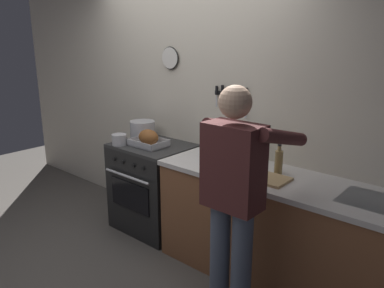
# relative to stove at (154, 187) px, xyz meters

# --- Properties ---
(ground_plane) EXTENTS (8.00, 8.00, 0.00)m
(ground_plane) POSITION_rel_stove_xyz_m (0.22, -0.99, -0.45)
(ground_plane) COLOR #4C4742
(wall_back) EXTENTS (6.00, 0.13, 2.60)m
(wall_back) POSITION_rel_stove_xyz_m (0.22, 0.36, 0.85)
(wall_back) COLOR beige
(wall_back) RESTS_ON ground
(counter_block) EXTENTS (2.03, 0.65, 0.90)m
(counter_block) POSITION_rel_stove_xyz_m (1.43, 0.00, 0.01)
(counter_block) COLOR brown
(counter_block) RESTS_ON ground
(stove) EXTENTS (0.76, 0.67, 0.90)m
(stove) POSITION_rel_stove_xyz_m (0.00, 0.00, 0.00)
(stove) COLOR black
(stove) RESTS_ON ground
(person_cook) EXTENTS (0.51, 0.63, 1.66)m
(person_cook) POSITION_rel_stove_xyz_m (1.39, -0.57, 0.50)
(person_cook) COLOR #4C566B
(person_cook) RESTS_ON ground
(roasting_pan) EXTENTS (0.35, 0.26, 0.16)m
(roasting_pan) POSITION_rel_stove_xyz_m (0.01, -0.06, 0.52)
(roasting_pan) COLOR #B7B7BC
(roasting_pan) RESTS_ON stove
(stock_pot) EXTENTS (0.26, 0.26, 0.19)m
(stock_pot) POSITION_rel_stove_xyz_m (-0.24, 0.09, 0.54)
(stock_pot) COLOR #B7B7BC
(stock_pot) RESTS_ON stove
(saucepan) EXTENTS (0.14, 0.14, 0.11)m
(saucepan) POSITION_rel_stove_xyz_m (-0.24, -0.22, 0.50)
(saucepan) COLOR #B7B7BC
(saucepan) RESTS_ON stove
(cutting_board) EXTENTS (0.36, 0.24, 0.02)m
(cutting_board) POSITION_rel_stove_xyz_m (1.34, -0.10, 0.46)
(cutting_board) COLOR tan
(cutting_board) RESTS_ON counter_block
(bottle_dish_soap) EXTENTS (0.07, 0.07, 0.20)m
(bottle_dish_soap) POSITION_rel_stove_xyz_m (0.76, 0.12, 0.53)
(bottle_dish_soap) COLOR #338CCC
(bottle_dish_soap) RESTS_ON counter_block
(bottle_vinegar) EXTENTS (0.06, 0.06, 0.24)m
(bottle_vinegar) POSITION_rel_stove_xyz_m (1.36, 0.07, 0.55)
(bottle_vinegar) COLOR #997F4C
(bottle_vinegar) RESTS_ON counter_block
(bottle_olive_oil) EXTENTS (0.07, 0.07, 0.30)m
(bottle_olive_oil) POSITION_rel_stove_xyz_m (1.06, 0.16, 0.57)
(bottle_olive_oil) COLOR #385623
(bottle_olive_oil) RESTS_ON counter_block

